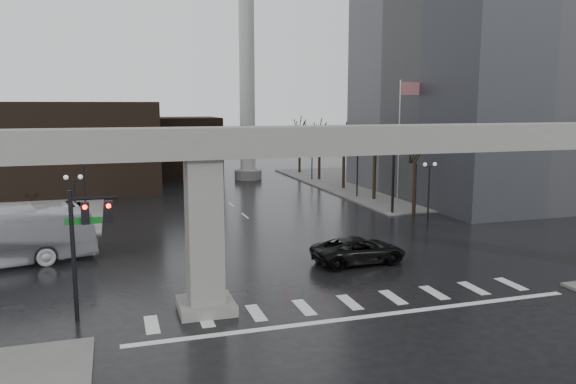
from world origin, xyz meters
name	(u,v)px	position (x,y,z in m)	size (l,w,h in m)	color
ground	(342,296)	(0.00, 0.00, 0.00)	(160.00, 160.00, 0.00)	black
sidewalk_ne	(422,182)	(26.00, 36.00, 0.07)	(28.00, 36.00, 0.15)	slate
elevated_guideway	(367,162)	(1.26, 0.00, 6.88)	(48.00, 2.60, 8.70)	gray
building_far_left	(84,147)	(-14.00, 42.00, 5.00)	(16.00, 14.00, 10.00)	black
building_far_mid	(181,147)	(-2.00, 52.00, 4.00)	(10.00, 10.00, 8.00)	black
smokestack	(247,76)	(6.00, 46.00, 13.35)	(3.60, 3.60, 30.00)	beige
signal_mast_arm	(354,150)	(8.99, 18.80, 5.83)	(12.12, 0.43, 8.00)	black
signal_left_pole	(85,232)	(-12.25, 0.50, 4.07)	(2.30, 0.30, 6.00)	black
flagpole_assembly	(402,128)	(15.29, 22.00, 7.53)	(2.06, 0.12, 12.00)	silver
lamp_right_0	(429,182)	(13.50, 14.00, 3.47)	(1.22, 0.32, 5.11)	black
lamp_right_1	(357,165)	(13.50, 28.00, 3.47)	(1.22, 0.32, 5.11)	black
lamp_right_2	(312,154)	(13.50, 42.00, 3.47)	(1.22, 0.32, 5.11)	black
lamp_left_0	(74,199)	(-13.50, 14.00, 3.47)	(1.22, 0.32, 5.11)	black
lamp_left_1	(84,174)	(-13.50, 28.00, 3.47)	(1.22, 0.32, 5.11)	black
lamp_left_2	(89,160)	(-13.50, 42.00, 3.47)	(1.22, 0.32, 5.11)	black
tree_right_0	(415,184)	(14.53, 18.02, 2.79)	(1.09, 1.58, 7.50)	black
tree_right_1	(375,173)	(14.53, 26.02, 2.85)	(1.09, 1.61, 7.67)	black
tree_right_2	(344,164)	(14.53, 34.02, 2.91)	(1.10, 1.63, 7.85)	black
tree_right_3	(320,157)	(14.53, 42.02, 2.98)	(1.11, 1.66, 8.02)	black
tree_right_4	(300,152)	(14.53, 50.02, 3.04)	(1.12, 1.69, 8.19)	black
pickup_truck	(359,250)	(3.35, 5.27, 0.82)	(2.71, 5.88, 1.63)	black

